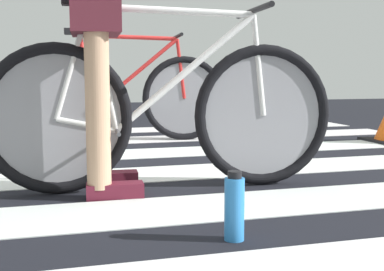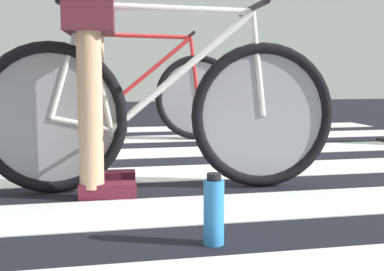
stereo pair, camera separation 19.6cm
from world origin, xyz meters
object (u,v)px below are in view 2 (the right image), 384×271
Objects in this scene: bicycle_1_of_2 at (159,111)px; cyclist_1_of_2 at (92,52)px; bicycle_2_of_2 at (136,95)px; water_bottle at (214,211)px.

bicycle_1_of_2 is 1.68× the size of cyclist_1_of_2.
bicycle_2_of_2 is 2.68m from water_bottle.
bicycle_1_of_2 is at bearing -86.24° from bicycle_2_of_2.
cyclist_1_of_2 reaches higher than bicycle_1_of_2.
cyclist_1_of_2 is at bearing 113.71° from water_bottle.
bicycle_1_of_2 is 7.20× the size of water_bottle.
cyclist_1_of_2 is 4.27× the size of water_bottle.
cyclist_1_of_2 is (-0.31, 0.02, 0.28)m from bicycle_1_of_2.
cyclist_1_of_2 is at bearing -95.87° from bicycle_2_of_2.
cyclist_1_of_2 is 1.88m from bicycle_2_of_2.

